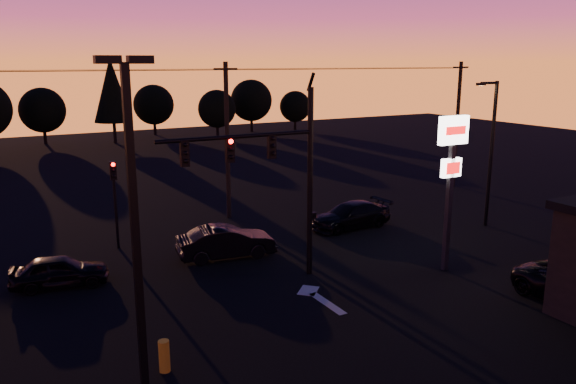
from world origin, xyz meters
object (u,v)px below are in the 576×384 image
Objects in this scene: secondary_signal at (115,192)px; car_mid at (226,242)px; car_right at (351,215)px; parking_lot_light at (135,227)px; pylon_sign at (452,160)px; streetlight at (491,148)px; traffic_signal_mast at (276,165)px; bollard at (164,356)px; car_left at (60,271)px.

secondary_signal is 6.03m from car_mid.
parking_lot_light is at bearing -53.82° from car_right.
parking_lot_light is at bearing -162.77° from pylon_sign.
car_mid is 8.02m from car_right.
streetlight is at bearing 60.74° from car_right.
traffic_signal_mast is 1.88× the size of car_mid.
pylon_sign is at bearing 9.33° from bollard.
pylon_sign reaches higher than car_mid.
traffic_signal_mast reaches higher than bollard.
secondary_signal is at bearing 162.44° from streetlight.
car_right is (7.21, 4.88, -4.24)m from traffic_signal_mast.
pylon_sign is 8.49m from car_right.
traffic_signal_mast is 9.19m from secondary_signal.
parking_lot_light is 19.37m from car_right.
parking_lot_light reaches higher than car_mid.
car_left is (-3.16, -3.74, -2.21)m from secondary_signal.
traffic_signal_mast is 1.79× the size of car_right.
car_left is 0.84× the size of car_mid.
parking_lot_light reaches higher than pylon_sign.
streetlight is 15.34m from car_mid.
bollard is 0.21× the size of car_right.
car_left is at bearing 97.54° from car_mid.
secondary_signal is at bearing -29.32° from car_left.
pylon_sign is 6.87× the size of bollard.
pylon_sign is 1.49× the size of car_mid.
car_mid is 0.95× the size of car_right.
streetlight is 1.75× the size of car_mid.
traffic_signal_mast reaches higher than car_left.
bollard is at bearing -157.02° from car_left.
parking_lot_light is 1.90× the size of car_right.
bollard is 0.26× the size of car_left.
car_left reaches higher than bollard.
pylon_sign is at bearing -3.75° from car_right.
traffic_signal_mast is 9.87m from car_left.
secondary_signal is at bearing 83.68° from bollard.
car_left is 15.31m from car_right.
pylon_sign is at bearing -101.53° from car_left.
traffic_signal_mast reaches higher than car_right.
traffic_signal_mast is at bearing -56.81° from secondary_signal.
car_left is at bearing 93.51° from parking_lot_light.
traffic_signal_mast is at bearing -160.81° from car_mid.
car_left is (-22.07, 2.25, -3.77)m from streetlight.
car_left is at bearing -130.21° from secondary_signal.
streetlight is at bearing 30.08° from pylon_sign.
car_right is at bearing 35.40° from bollard.
secondary_signal is 12.57m from car_right.
parking_lot_light is 1.34× the size of pylon_sign.
secondary_signal is at bearing 80.21° from parking_lot_light.
secondary_signal is 5.37m from car_left.
pylon_sign reaches higher than car_right.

